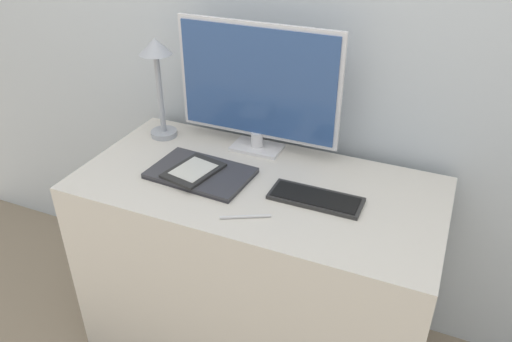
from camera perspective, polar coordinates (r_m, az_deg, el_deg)
wall_back at (r=1.73m, az=5.09°, el=17.55°), size 3.60×0.05×2.40m
desk at (r=1.82m, az=0.11°, el=-11.30°), size 1.18×0.58×0.74m
monitor at (r=1.70m, az=0.16°, el=9.66°), size 0.58×0.11×0.45m
keyboard at (r=1.52m, az=6.83°, el=-3.11°), size 0.28×0.11×0.01m
laptop at (r=1.64m, az=-6.33°, el=-0.24°), size 0.34×0.23×0.02m
ereader at (r=1.63m, az=-7.16°, el=0.06°), size 0.17×0.21×0.01m
desk_lamp at (r=1.82m, az=-11.21°, el=11.46°), size 0.12×0.12×0.37m
pen at (r=1.44m, az=-1.22°, el=-5.24°), size 0.14×0.08×0.01m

